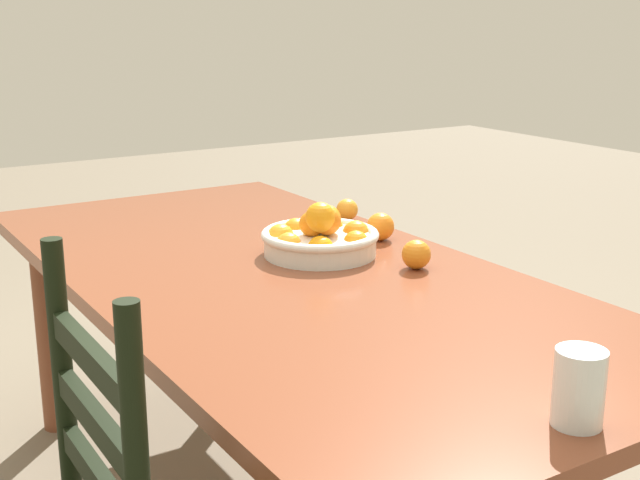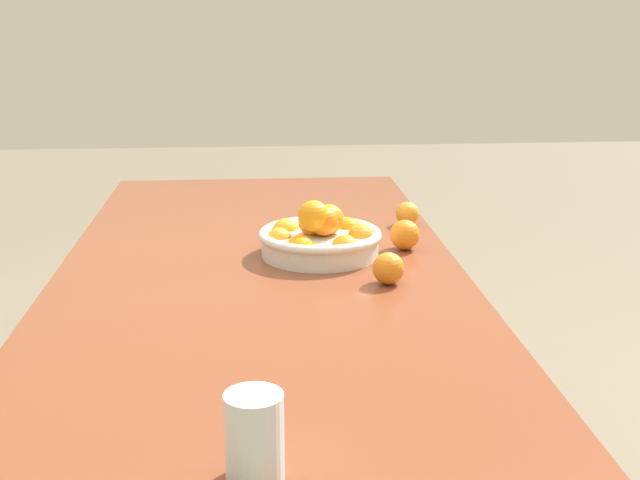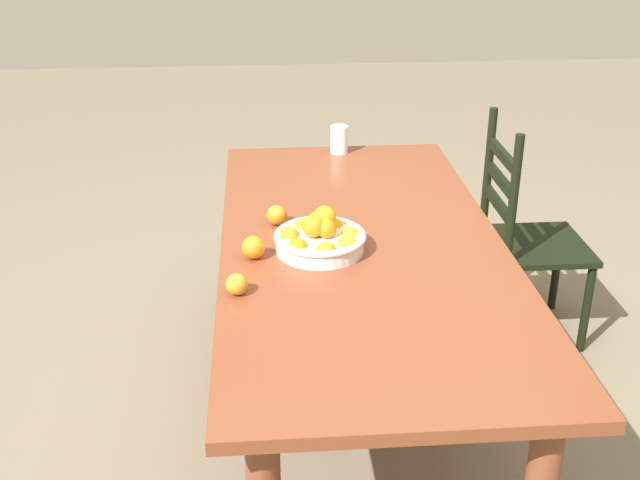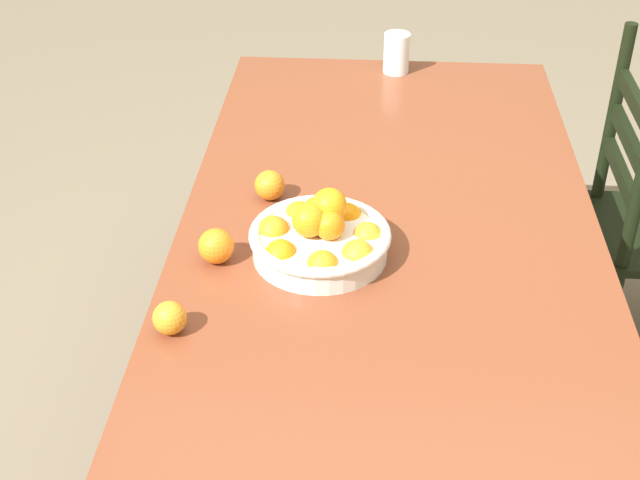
{
  "view_description": "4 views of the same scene",
  "coord_description": "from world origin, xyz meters",
  "px_view_note": "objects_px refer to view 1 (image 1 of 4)",
  "views": [
    {
      "loc": [
        -1.73,
        0.98,
        1.34
      ],
      "look_at": [
        0.07,
        -0.15,
        0.76
      ],
      "focal_mm": 47.73,
      "sensor_mm": 36.0,
      "label": 1
    },
    {
      "loc": [
        -1.93,
        0.01,
        1.33
      ],
      "look_at": [
        0.07,
        -0.15,
        0.76
      ],
      "focal_mm": 47.02,
      "sensor_mm": 36.0,
      "label": 2
    },
    {
      "loc": [
        2.43,
        -0.34,
        1.86
      ],
      "look_at": [
        0.07,
        -0.15,
        0.76
      ],
      "focal_mm": 44.31,
      "sensor_mm": 36.0,
      "label": 3
    },
    {
      "loc": [
        1.65,
        -0.04,
        1.83
      ],
      "look_at": [
        0.07,
        -0.15,
        0.76
      ],
      "focal_mm": 49.91,
      "sensor_mm": 36.0,
      "label": 4
    }
  ],
  "objects_px": {
    "orange_loose_0": "(416,254)",
    "drinking_glass": "(579,388)",
    "orange_loose_1": "(380,227)",
    "orange_loose_2": "(347,210)",
    "fruit_bowl": "(320,238)",
    "dining_table": "(284,307)"
  },
  "relations": [
    {
      "from": "fruit_bowl",
      "to": "orange_loose_0",
      "type": "relative_size",
      "value": 4.24
    },
    {
      "from": "orange_loose_0",
      "to": "orange_loose_2",
      "type": "distance_m",
      "value": 0.52
    },
    {
      "from": "orange_loose_1",
      "to": "drinking_glass",
      "type": "xyz_separation_m",
      "value": [
        -1.04,
        0.39,
        0.02
      ]
    },
    {
      "from": "dining_table",
      "to": "drinking_glass",
      "type": "distance_m",
      "value": 0.95
    },
    {
      "from": "dining_table",
      "to": "orange_loose_0",
      "type": "xyz_separation_m",
      "value": [
        -0.16,
        -0.29,
        0.13
      ]
    },
    {
      "from": "fruit_bowl",
      "to": "orange_loose_1",
      "type": "bearing_deg",
      "value": -80.66
    },
    {
      "from": "orange_loose_0",
      "to": "orange_loose_2",
      "type": "relative_size",
      "value": 1.09
    },
    {
      "from": "orange_loose_2",
      "to": "orange_loose_0",
      "type": "bearing_deg",
      "value": 165.09
    },
    {
      "from": "orange_loose_1",
      "to": "orange_loose_2",
      "type": "height_order",
      "value": "orange_loose_1"
    },
    {
      "from": "orange_loose_1",
      "to": "drinking_glass",
      "type": "relative_size",
      "value": 0.63
    },
    {
      "from": "drinking_glass",
      "to": "fruit_bowl",
      "type": "bearing_deg",
      "value": -9.4
    },
    {
      "from": "orange_loose_0",
      "to": "drinking_glass",
      "type": "distance_m",
      "value": 0.83
    },
    {
      "from": "orange_loose_0",
      "to": "drinking_glass",
      "type": "bearing_deg",
      "value": 158.73
    },
    {
      "from": "fruit_bowl",
      "to": "dining_table",
      "type": "bearing_deg",
      "value": 115.14
    },
    {
      "from": "orange_loose_2",
      "to": "drinking_glass",
      "type": "distance_m",
      "value": 1.36
    },
    {
      "from": "orange_loose_2",
      "to": "drinking_glass",
      "type": "relative_size",
      "value": 0.54
    },
    {
      "from": "dining_table",
      "to": "orange_loose_1",
      "type": "height_order",
      "value": "orange_loose_1"
    },
    {
      "from": "orange_loose_0",
      "to": "orange_loose_1",
      "type": "distance_m",
      "value": 0.28
    },
    {
      "from": "orange_loose_2",
      "to": "dining_table",
      "type": "bearing_deg",
      "value": 129.52
    },
    {
      "from": "orange_loose_1",
      "to": "drinking_glass",
      "type": "distance_m",
      "value": 1.11
    },
    {
      "from": "orange_loose_2",
      "to": "drinking_glass",
      "type": "xyz_separation_m",
      "value": [
        -1.28,
        0.44,
        0.03
      ]
    },
    {
      "from": "orange_loose_0",
      "to": "drinking_glass",
      "type": "xyz_separation_m",
      "value": [
        -0.78,
        0.3,
        0.03
      ]
    }
  ]
}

